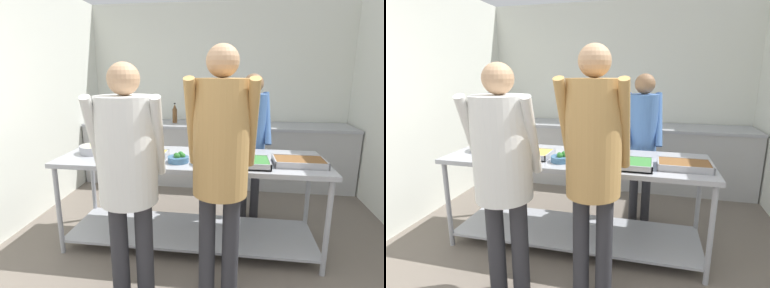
# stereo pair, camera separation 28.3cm
# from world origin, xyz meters

# --- Properties ---
(wall_rear) EXTENTS (4.02, 0.06, 2.65)m
(wall_rear) POSITION_xyz_m (0.00, 3.64, 1.32)
(wall_rear) COLOR silver
(wall_rear) RESTS_ON ground_plane
(wall_left) EXTENTS (0.06, 3.76, 2.65)m
(wall_left) POSITION_xyz_m (-1.98, 1.82, 1.32)
(wall_left) COLOR silver
(wall_left) RESTS_ON ground_plane
(back_counter) EXTENTS (3.86, 0.65, 0.90)m
(back_counter) POSITION_xyz_m (0.00, 3.27, 0.45)
(back_counter) COLOR #A8A8A8
(back_counter) RESTS_ON ground_plane
(serving_counter) EXTENTS (2.40, 0.78, 0.88)m
(serving_counter) POSITION_xyz_m (-0.11, 1.54, 0.59)
(serving_counter) COLOR #9EA0A8
(serving_counter) RESTS_ON ground_plane
(sauce_pan) EXTENTS (0.42, 0.28, 0.08)m
(sauce_pan) POSITION_xyz_m (-1.06, 1.56, 0.92)
(sauce_pan) COLOR #9EA0A8
(sauce_pan) RESTS_ON serving_counter
(serving_tray_roast) EXTENTS (0.49, 0.27, 0.05)m
(serving_tray_roast) POSITION_xyz_m (-0.57, 1.45, 0.90)
(serving_tray_roast) COLOR #9EA0A8
(serving_tray_roast) RESTS_ON serving_counter
(broccoli_bowl) EXTENTS (0.18, 0.18, 0.09)m
(broccoli_bowl) POSITION_xyz_m (-0.19, 1.37, 0.91)
(broccoli_bowl) COLOR #3D668C
(broccoli_bowl) RESTS_ON serving_counter
(plate_stack) EXTENTS (0.22, 0.22, 0.05)m
(plate_stack) POSITION_xyz_m (0.04, 1.34, 0.90)
(plate_stack) COLOR white
(plate_stack) RESTS_ON serving_counter
(serving_tray_greens) EXTENTS (0.39, 0.30, 0.05)m
(serving_tray_greens) POSITION_xyz_m (0.38, 1.36, 0.90)
(serving_tray_greens) COLOR #9EA0A8
(serving_tray_greens) RESTS_ON serving_counter
(serving_tray_vegetables) EXTENTS (0.42, 0.27, 0.05)m
(serving_tray_vegetables) POSITION_xyz_m (0.83, 1.43, 0.90)
(serving_tray_vegetables) COLOR #9EA0A8
(serving_tray_vegetables) RESTS_ON serving_counter
(guest_serving_left) EXTENTS (0.46, 0.37, 1.81)m
(guest_serving_left) POSITION_xyz_m (0.19, 0.83, 1.12)
(guest_serving_left) COLOR #2D2D33
(guest_serving_left) RESTS_ON ground_plane
(guest_serving_right) EXTENTS (0.53, 0.40, 1.70)m
(guest_serving_right) POSITION_xyz_m (-0.42, 0.75, 1.04)
(guest_serving_right) COLOR #2D2D33
(guest_serving_right) RESTS_ON ground_plane
(cook_behind_counter) EXTENTS (0.42, 0.35, 1.63)m
(cook_behind_counter) POSITION_xyz_m (0.46, 2.17, 1.02)
(cook_behind_counter) COLOR #2D2D33
(cook_behind_counter) RESTS_ON ground_plane
(water_bottle) EXTENTS (0.07, 0.07, 0.29)m
(water_bottle) POSITION_xyz_m (-0.61, 3.29, 1.04)
(water_bottle) COLOR brown
(water_bottle) RESTS_ON back_counter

